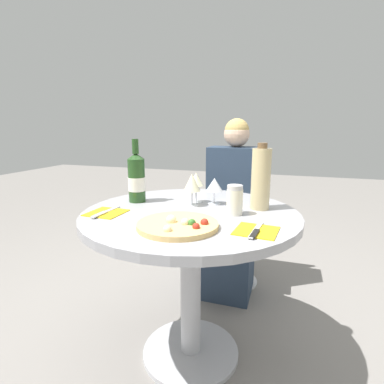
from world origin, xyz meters
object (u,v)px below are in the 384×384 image
(chair_behind_diner, at_px, (235,223))
(wine_bottle, at_px, (137,178))
(dining_table, at_px, (191,243))
(tall_carafe, at_px, (261,178))
(seated_diner, at_px, (232,217))
(pizza_large, at_px, (178,225))

(chair_behind_diner, bearing_deg, wine_bottle, 63.94)
(dining_table, xyz_separation_m, tall_carafe, (0.29, 0.13, 0.30))
(chair_behind_diner, height_order, tall_carafe, tall_carafe)
(seated_diner, bearing_deg, pizza_large, 87.84)
(wine_bottle, relative_size, tall_carafe, 1.04)
(seated_diner, distance_m, wine_bottle, 0.81)
(chair_behind_diner, distance_m, tall_carafe, 0.88)
(chair_behind_diner, height_order, wine_bottle, wine_bottle)
(wine_bottle, bearing_deg, seated_diner, 59.00)
(chair_behind_diner, xyz_separation_m, tall_carafe, (0.23, -0.71, 0.46))
(seated_diner, height_order, tall_carafe, seated_diner)
(wine_bottle, bearing_deg, tall_carafe, 5.09)
(tall_carafe, bearing_deg, wine_bottle, -174.91)
(chair_behind_diner, distance_m, wine_bottle, 0.96)
(tall_carafe, bearing_deg, dining_table, -155.25)
(pizza_large, height_order, wine_bottle, wine_bottle)
(dining_table, bearing_deg, seated_diner, 84.88)
(dining_table, distance_m, wine_bottle, 0.42)
(chair_behind_diner, distance_m, seated_diner, 0.17)
(dining_table, xyz_separation_m, wine_bottle, (-0.31, 0.08, 0.28))
(seated_diner, bearing_deg, wine_bottle, 59.00)
(dining_table, relative_size, seated_diner, 0.83)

